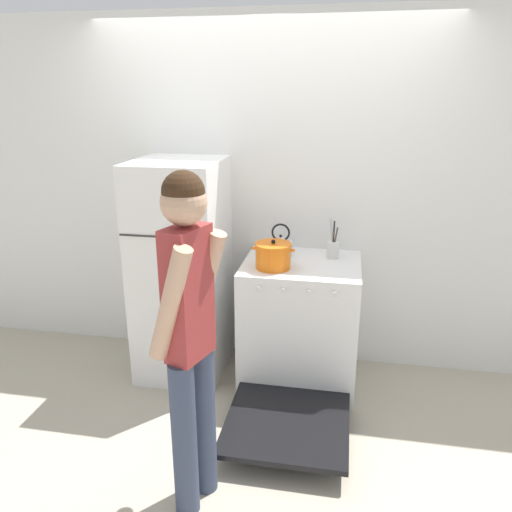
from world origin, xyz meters
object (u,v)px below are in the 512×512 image
at_px(refrigerator, 182,270).
at_px(person, 190,329).
at_px(tea_kettle, 281,246).
at_px(utensil_jar, 333,249).
at_px(dutch_oven_pot, 273,255).
at_px(stove_range, 300,325).

distance_m(refrigerator, person, 1.34).
xyz_separation_m(tea_kettle, person, (-0.24, -1.37, 0.00)).
height_order(tea_kettle, person, person).
distance_m(utensil_jar, person, 1.50).
relative_size(refrigerator, dutch_oven_pot, 5.51).
height_order(refrigerator, person, person).
relative_size(tea_kettle, utensil_jar, 0.83).
distance_m(refrigerator, utensil_jar, 1.09).
distance_m(dutch_oven_pot, utensil_jar, 0.47).
bearing_deg(refrigerator, stove_range, -2.97).
bearing_deg(tea_kettle, stove_range, -46.34).
relative_size(tea_kettle, person, 0.14).
bearing_deg(refrigerator, tea_kettle, 10.43).
distance_m(stove_range, person, 1.37).
relative_size(dutch_oven_pot, tea_kettle, 1.22).
distance_m(dutch_oven_pot, person, 1.12).
bearing_deg(tea_kettle, utensil_jar, 1.17).
relative_size(refrigerator, utensil_jar, 5.58).
xyz_separation_m(dutch_oven_pot, person, (-0.22, -1.10, -0.01)).
height_order(refrigerator, utensil_jar, refrigerator).
bearing_deg(dutch_oven_pot, utensil_jar, 36.31).
bearing_deg(utensil_jar, tea_kettle, -178.83).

